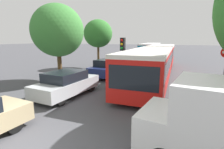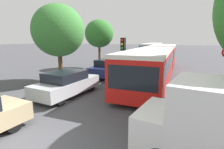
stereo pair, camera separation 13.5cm
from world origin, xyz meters
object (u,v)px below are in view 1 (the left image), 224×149
(queued_car_silver, at_px, (67,84))
(articulated_bus, at_px, (156,59))
(queued_car_navy, at_px, (109,68))
(queued_car_black, at_px, (129,62))
(traffic_light, at_px, (123,51))
(city_bus_rear, at_px, (151,49))
(tree_left_mid, at_px, (59,32))
(tree_left_far, at_px, (98,34))

(queued_car_silver, bearing_deg, articulated_bus, -22.19)
(articulated_bus, bearing_deg, queued_car_navy, -65.90)
(articulated_bus, xyz_separation_m, queued_car_black, (-3.49, 3.15, -0.76))
(queued_car_silver, height_order, traffic_light, traffic_light)
(traffic_light, bearing_deg, articulated_bus, 168.62)
(city_bus_rear, relative_size, queued_car_silver, 2.70)
(articulated_bus, height_order, tree_left_mid, tree_left_mid)
(queued_car_black, relative_size, traffic_light, 1.28)
(queued_car_black, distance_m, tree_left_mid, 9.31)
(city_bus_rear, height_order, tree_left_far, tree_left_far)
(city_bus_rear, height_order, queued_car_navy, city_bus_rear)
(traffic_light, relative_size, tree_left_mid, 0.58)
(queued_car_navy, height_order, tree_left_far, tree_left_far)
(queued_car_silver, xyz_separation_m, queued_car_black, (0.34, 11.10, -0.00))
(traffic_light, bearing_deg, tree_left_far, -129.12)
(queued_car_navy, distance_m, tree_left_mid, 5.15)
(articulated_bus, xyz_separation_m, tree_left_mid, (-6.52, -5.09, 2.32))
(tree_left_mid, bearing_deg, queued_car_silver, -46.60)
(tree_left_mid, xyz_separation_m, tree_left_far, (-0.34, 7.01, -0.01))
(queued_car_black, height_order, tree_left_mid, tree_left_mid)
(articulated_bus, bearing_deg, tree_left_mid, -54.62)
(tree_left_mid, relative_size, tree_left_far, 1.08)
(traffic_light, distance_m, tree_left_mid, 5.07)
(queued_car_navy, height_order, tree_left_mid, tree_left_mid)
(queued_car_black, height_order, traffic_light, traffic_light)
(tree_left_far, bearing_deg, tree_left_mid, -87.26)
(queued_car_silver, xyz_separation_m, tree_left_mid, (-2.70, 2.85, 3.07))
(articulated_bus, bearing_deg, tree_left_far, -108.21)
(queued_car_silver, relative_size, queued_car_black, 1.00)
(queued_car_navy, height_order, queued_car_black, queued_car_navy)
(articulated_bus, xyz_separation_m, traffic_light, (-1.71, -4.20, 0.99))
(queued_car_silver, relative_size, tree_left_far, 0.80)
(city_bus_rear, bearing_deg, queued_car_navy, 175.89)
(city_bus_rear, bearing_deg, queued_car_black, 177.19)
(traffic_light, distance_m, tree_left_far, 8.10)
(articulated_bus, distance_m, queued_car_silver, 8.85)
(queued_car_silver, distance_m, tree_left_mid, 4.99)
(articulated_bus, xyz_separation_m, tree_left_far, (-6.86, 1.91, 2.31))
(tree_left_mid, bearing_deg, queued_car_black, 69.80)
(queued_car_silver, height_order, queued_car_navy, queued_car_navy)
(traffic_light, bearing_deg, city_bus_rear, -163.77)
(queued_car_silver, xyz_separation_m, queued_car_navy, (-0.01, 6.02, 0.03))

